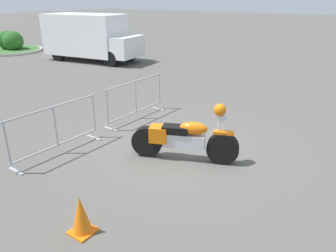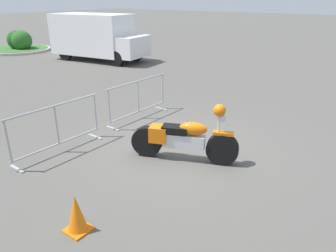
% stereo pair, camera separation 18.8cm
% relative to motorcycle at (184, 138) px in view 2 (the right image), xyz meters
% --- Properties ---
extents(ground_plane, '(120.00, 120.00, 0.00)m').
position_rel_motorcycle_xyz_m(ground_plane, '(0.38, 0.35, -0.48)').
color(ground_plane, '#54514C').
extents(motorcycle, '(1.00, 2.12, 1.25)m').
position_rel_motorcycle_xyz_m(motorcycle, '(0.00, 0.00, 0.00)').
color(motorcycle, black).
rests_on(motorcycle, ground).
extents(crowd_barrier_near, '(2.22, 0.49, 1.07)m').
position_rel_motorcycle_xyz_m(crowd_barrier_near, '(-1.30, 2.36, 0.08)').
color(crowd_barrier_near, '#9EA0A5').
rests_on(crowd_barrier_near, ground).
extents(crowd_barrier_far, '(2.22, 0.49, 1.07)m').
position_rel_motorcycle_xyz_m(crowd_barrier_far, '(1.30, 2.36, 0.08)').
color(crowd_barrier_far, '#9EA0A5').
rests_on(crowd_barrier_far, ground).
extents(delivery_van, '(2.63, 5.22, 2.31)m').
position_rel_motorcycle_xyz_m(delivery_van, '(6.71, 9.89, 0.76)').
color(delivery_van, white).
rests_on(delivery_van, ground).
extents(planter_island, '(3.82, 3.82, 1.24)m').
position_rel_motorcycle_xyz_m(planter_island, '(6.01, 16.09, -0.04)').
color(planter_island, '#ADA89E').
rests_on(planter_island, ground).
extents(traffic_cone, '(0.34, 0.34, 0.59)m').
position_rel_motorcycle_xyz_m(traffic_cone, '(-2.75, -0.00, -0.19)').
color(traffic_cone, orange).
rests_on(traffic_cone, ground).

